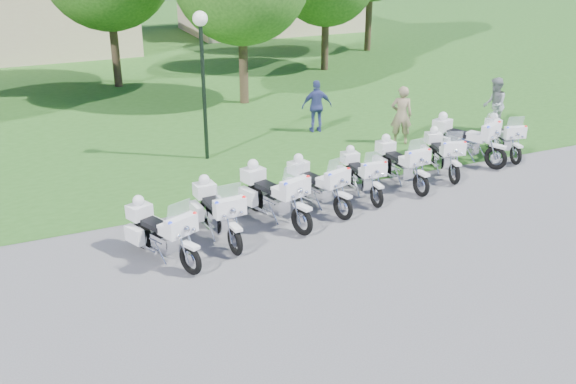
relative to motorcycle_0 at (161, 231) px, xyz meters
name	(u,v)px	position (x,y,z in m)	size (l,w,h in m)	color
ground	(331,245)	(3.67, -0.95, -0.66)	(100.00, 100.00, 0.00)	#56565B
grass_lawn	(116,49)	(3.67, 26.05, -0.66)	(100.00, 48.00, 0.01)	#28581B
motorcycle_0	(161,231)	(0.00, 0.00, 0.00)	(1.35, 2.21, 1.58)	black
motorcycle_1	(217,211)	(1.45, 0.52, 0.01)	(0.88, 2.38, 1.59)	black
motorcycle_2	(273,194)	(2.99, 0.82, 0.05)	(1.28, 2.45, 1.69)	black
motorcycle_3	(317,184)	(4.31, 1.09, -0.01)	(1.16, 2.26, 1.55)	black
motorcycle_4	(361,173)	(5.77, 1.36, -0.05)	(0.76, 2.17, 1.45)	black
motorcycle_5	(400,162)	(7.14, 1.56, -0.01)	(0.83, 2.32, 1.55)	black
motorcycle_6	(442,153)	(8.77, 1.84, -0.04)	(1.04, 2.17, 1.48)	black
motorcycle_7	(464,139)	(10.00, 2.38, 0.06)	(1.46, 2.41, 1.72)	black
motorcycle_8	(503,136)	(11.48, 2.35, -0.06)	(1.02, 2.11, 1.44)	black
lamp_post	(202,50)	(2.85, 5.82, 2.70)	(0.44, 0.44, 4.49)	black
bystander_a	(401,115)	(9.16, 4.61, 0.31)	(0.71, 0.46, 1.94)	gray
bystander_b	(494,105)	(12.90, 4.46, 0.29)	(0.92, 0.72, 1.89)	gray
bystander_c	(317,106)	(7.22, 6.93, 0.25)	(1.07, 0.44, 1.82)	#374084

